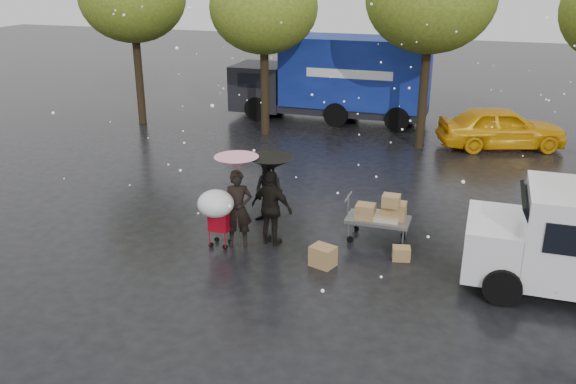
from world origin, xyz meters
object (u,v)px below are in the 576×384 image
(person_black, at_px, (272,208))
(shopping_cart, at_px, (216,207))
(vendor_cart, at_px, (382,213))
(person_pink, at_px, (238,209))
(yellow_taxi, at_px, (502,127))
(blue_truck, at_px, (336,79))

(person_black, height_order, shopping_cart, person_black)
(vendor_cart, height_order, shopping_cart, shopping_cart)
(person_pink, xyz_separation_m, yellow_taxi, (5.87, 10.59, -0.17))
(person_black, bearing_deg, person_pink, 34.15)
(yellow_taxi, bearing_deg, person_black, 134.42)
(shopping_cart, bearing_deg, person_black, 29.51)
(blue_truck, bearing_deg, vendor_cart, -70.66)
(person_pink, bearing_deg, yellow_taxi, 42.64)
(vendor_cart, bearing_deg, yellow_taxi, 73.85)
(blue_truck, bearing_deg, person_black, -82.67)
(person_black, distance_m, blue_truck, 12.67)
(vendor_cart, xyz_separation_m, yellow_taxi, (2.70, 9.31, 0.04))
(shopping_cart, xyz_separation_m, blue_truck, (-0.49, 13.17, 0.69))
(person_pink, distance_m, vendor_cart, 3.43)
(person_pink, bearing_deg, shopping_cart, -157.98)
(person_pink, relative_size, vendor_cart, 1.22)
(person_black, xyz_separation_m, vendor_cart, (2.45, 0.97, -0.20))
(person_pink, height_order, shopping_cart, person_pink)
(person_pink, xyz_separation_m, blue_truck, (-0.88, 12.84, 0.83))
(blue_truck, bearing_deg, shopping_cart, -87.88)
(person_black, relative_size, blue_truck, 0.22)
(person_pink, distance_m, blue_truck, 12.89)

